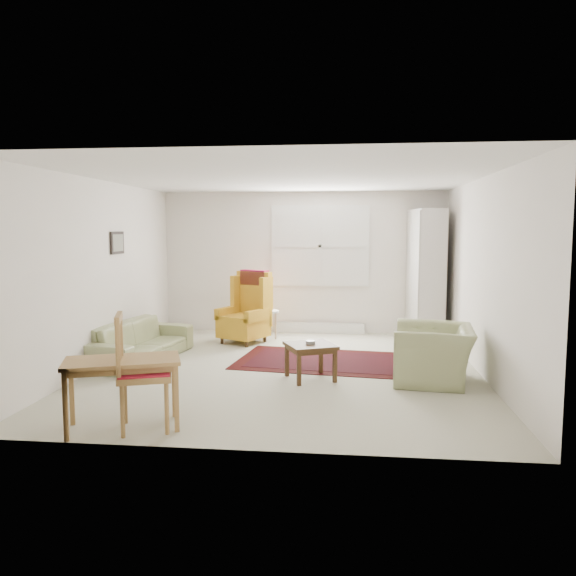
# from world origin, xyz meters

# --- Properties ---
(room) EXTENTS (5.04, 5.54, 2.51)m
(room) POSITION_xyz_m (0.02, 0.21, 1.26)
(room) COLOR beige
(room) RESTS_ON ground
(rug) EXTENTS (2.56, 1.82, 0.02)m
(rug) POSITION_xyz_m (0.49, 0.51, 0.01)
(rug) COLOR black
(rug) RESTS_ON ground
(sofa) EXTENTS (1.06, 1.98, 0.76)m
(sofa) POSITION_xyz_m (-2.10, 0.29, 0.38)
(sofa) COLOR #919966
(sofa) RESTS_ON ground
(armchair) EXTENTS (1.03, 1.15, 0.81)m
(armchair) POSITION_xyz_m (1.85, -0.38, 0.41)
(armchair) COLOR #919966
(armchair) RESTS_ON ground
(wingback_chair) EXTENTS (0.93, 0.95, 1.18)m
(wingback_chair) POSITION_xyz_m (-0.88, 1.66, 0.59)
(wingback_chair) COLOR gold
(wingback_chair) RESTS_ON ground
(coffee_table) EXTENTS (0.73, 0.73, 0.45)m
(coffee_table) POSITION_xyz_m (0.36, -0.45, 0.22)
(coffee_table) COLOR #412914
(coffee_table) RESTS_ON ground
(stool) EXTENTS (0.40, 0.40, 0.49)m
(stool) POSITION_xyz_m (-0.53, 2.01, 0.25)
(stool) COLOR white
(stool) RESTS_ON ground
(cabinet) EXTENTS (0.57, 0.92, 2.17)m
(cabinet) POSITION_xyz_m (2.10, 2.35, 1.09)
(cabinet) COLOR beige
(cabinet) RESTS_ON ground
(desk) EXTENTS (1.15, 0.85, 0.65)m
(desk) POSITION_xyz_m (-1.24, -2.35, 0.33)
(desk) COLOR #A47B42
(desk) RESTS_ON ground
(desk_chair) EXTENTS (0.60, 0.60, 1.08)m
(desk_chair) POSITION_xyz_m (-1.04, -2.34, 0.54)
(desk_chair) COLOR #A47B42
(desk_chair) RESTS_ON ground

